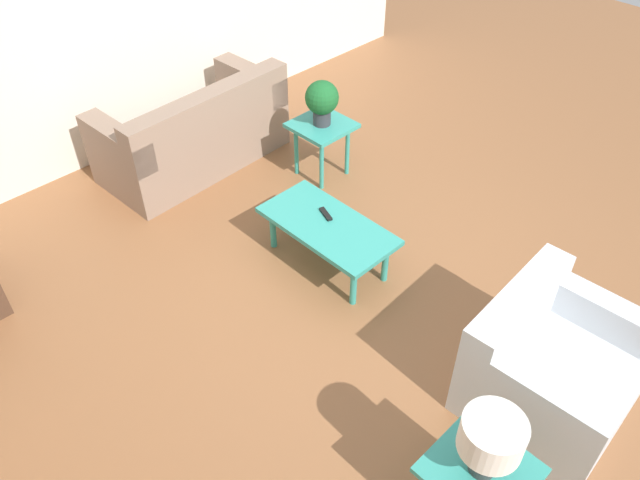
% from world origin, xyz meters
% --- Properties ---
extents(ground_plane, '(14.00, 14.00, 0.00)m').
position_xyz_m(ground_plane, '(0.00, 0.00, 0.00)').
color(ground_plane, '#8E5B38').
extents(wall_right, '(0.12, 7.20, 2.70)m').
position_xyz_m(wall_right, '(3.06, 0.00, 1.35)').
color(wall_right, silver).
rests_on(wall_right, ground_plane).
extents(sofa, '(0.92, 1.76, 0.84)m').
position_xyz_m(sofa, '(2.28, -0.09, 0.32)').
color(sofa, gray).
rests_on(sofa, ground_plane).
extents(armchair, '(0.93, 1.04, 0.76)m').
position_xyz_m(armchair, '(-1.41, -0.08, 0.30)').
color(armchair, silver).
rests_on(armchair, ground_plane).
extents(coffee_table, '(1.07, 0.53, 0.40)m').
position_xyz_m(coffee_table, '(0.43, 0.02, 0.35)').
color(coffee_table, teal).
rests_on(coffee_table, ground_plane).
extents(side_table_plant, '(0.50, 0.50, 0.53)m').
position_xyz_m(side_table_plant, '(1.34, -0.82, 0.44)').
color(side_table_plant, teal).
rests_on(side_table_plant, ground_plane).
extents(side_table_lamp, '(0.50, 0.50, 0.53)m').
position_xyz_m(side_table_lamp, '(-1.55, 0.92, 0.44)').
color(side_table_lamp, teal).
rests_on(side_table_lamp, ground_plane).
extents(potted_plant, '(0.30, 0.30, 0.41)m').
position_xyz_m(potted_plant, '(1.34, -0.82, 0.77)').
color(potted_plant, '#333338').
rests_on(potted_plant, side_table_plant).
extents(table_lamp, '(0.31, 0.31, 0.40)m').
position_xyz_m(table_lamp, '(-1.55, 0.92, 0.80)').
color(table_lamp, '#333333').
rests_on(table_lamp, side_table_lamp).
extents(remote_control, '(0.16, 0.09, 0.02)m').
position_xyz_m(remote_control, '(0.52, -0.05, 0.41)').
color(remote_control, black).
rests_on(remote_control, coffee_table).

